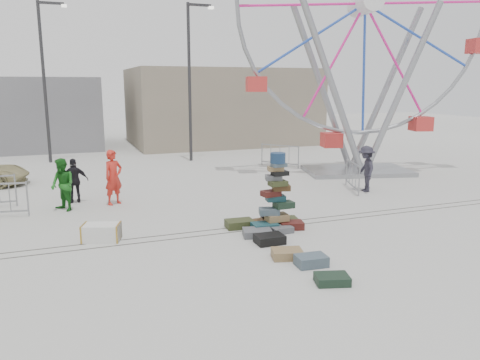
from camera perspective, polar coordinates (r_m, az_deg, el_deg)
name	(u,v)px	position (r m, az deg, el deg)	size (l,w,h in m)	color
ground	(207,243)	(12.08, -4.05, -7.67)	(90.00, 90.00, 0.00)	#9E9E99
track_line_near	(201,236)	(12.63, -4.84, -6.80)	(40.00, 0.04, 0.01)	#47443F
track_line_far	(197,232)	(12.99, -5.32, -6.28)	(40.00, 0.04, 0.01)	#47443F
building_right	(221,106)	(32.62, -2.35, 8.97)	(12.00, 8.00, 5.00)	gray
building_left	(16,113)	(33.12, -25.61, 7.38)	(10.00, 8.00, 4.40)	gray
lamp_post_right	(191,74)	(24.77, -5.98, 12.68)	(1.41, 0.25, 8.00)	#2D2D30
lamp_post_left	(46,74)	(25.96, -22.62, 11.82)	(1.41, 0.25, 8.00)	#2D2D30
suitcase_tower	(276,207)	(13.14, 4.44, -3.35)	(1.53, 1.34, 2.15)	#1A454E
ferris_wheel	(364,27)	(21.92, 14.88, 17.62)	(10.95, 3.81, 13.05)	gray
steamer_trunk	(101,233)	(12.68, -16.53, -6.16)	(0.94, 0.54, 0.44)	silver
row_case_0	(239,224)	(13.28, -0.07, -5.35)	(0.77, 0.51, 0.23)	#373E1F
row_case_1	(257,233)	(12.55, 2.12, -6.44)	(0.75, 0.55, 0.19)	#5B5D63
row_case_2	(270,239)	(12.02, 3.64, -7.20)	(0.72, 0.52, 0.23)	black
row_case_3	(287,254)	(11.08, 5.77, -8.94)	(0.70, 0.51, 0.21)	olive
row_case_4	(311,261)	(10.70, 8.69, -9.69)	(0.69, 0.47, 0.24)	#495C68
row_case_5	(332,279)	(9.89, 11.17, -11.78)	(0.68, 0.49, 0.18)	#1A2F20
barricade_wheel_front	(353,176)	(18.34, 13.56, 0.48)	(2.00, 0.10, 1.10)	gray
barricade_wheel_back	(280,156)	(23.06, 4.87, 2.99)	(2.00, 0.10, 1.10)	gray
pedestrian_red	(113,177)	(16.21, -15.17, 0.32)	(0.68, 0.44, 1.85)	red
pedestrian_green	(63,185)	(15.89, -20.81, -0.55)	(0.82, 0.64, 1.69)	#18631A
pedestrian_black	(75,181)	(16.87, -19.51, -0.08)	(0.89, 0.37, 1.53)	black
pedestrian_grey	(366,169)	(18.20, 15.10, 1.33)	(1.12, 0.64, 1.73)	#24222E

